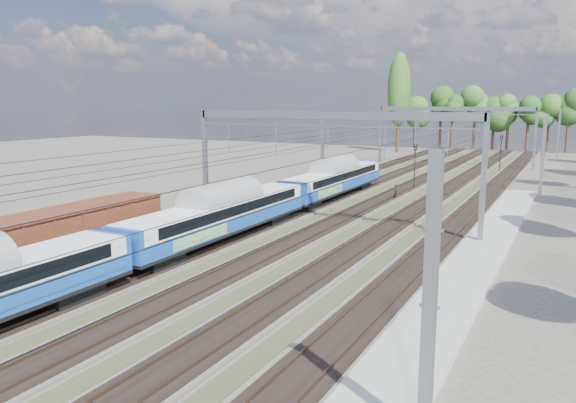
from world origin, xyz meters
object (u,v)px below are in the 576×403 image
at_px(freight_boxcar, 68,234).
at_px(signal_near, 415,161).
at_px(emu_train, 218,209).
at_px(worker, 396,192).
at_px(signal_far, 501,149).

height_order(freight_boxcar, signal_near, signal_near).
xyz_separation_m(emu_train, signal_near, (5.53, 30.38, 0.75)).
bearing_deg(emu_train, worker, 76.41).
distance_m(emu_train, worker, 23.90).
bearing_deg(worker, emu_train, 157.73).
relative_size(emu_train, worker, 39.10).
bearing_deg(freight_boxcar, signal_near, 75.67).
height_order(emu_train, freight_boxcar, emu_train).
height_order(emu_train, signal_near, signal_near).
bearing_deg(emu_train, signal_near, 79.68).
xyz_separation_m(emu_train, freight_boxcar, (-4.50, -8.89, -0.35)).
distance_m(emu_train, signal_far, 53.18).
bearing_deg(signal_far, signal_near, -86.49).
relative_size(signal_near, signal_far, 0.98).
xyz_separation_m(worker, signal_near, (-0.07, 7.20, 2.44)).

